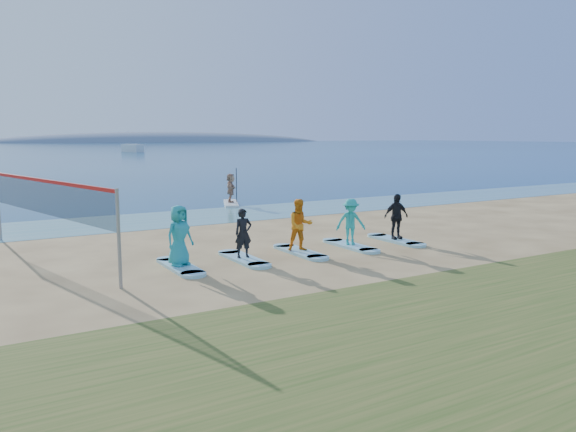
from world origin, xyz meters
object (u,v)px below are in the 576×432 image
student_1 (243,233)px  student_2 (300,225)px  surfboard_2 (300,252)px  student_3 (351,222)px  student_0 (179,235)px  paddleboard (231,203)px  boat_offshore_b (133,152)px  surfboard_0 (180,267)px  surfboard_4 (396,240)px  surfboard_1 (244,259)px  surfboard_3 (350,246)px  paddleboarder (231,188)px  student_4 (396,216)px  volleyball_net (46,198)px

student_1 → student_2: bearing=3.6°
surfboard_2 → student_3: 2.19m
student_0 → student_3: size_ratio=1.11×
paddleboard → boat_offshore_b: bearing=99.8°
student_0 → student_2: (4.05, 0.00, -0.03)m
student_0 → student_1: size_ratio=1.16×
surfboard_0 → paddleboard: bearing=59.6°
surfboard_4 → surfboard_1: bearing=180.0°
surfboard_2 → student_2: student_2 is taller
paddleboard → student_2: 13.44m
surfboard_0 → surfboard_2: bearing=0.0°
surfboard_1 → student_1: bearing=-90.0°
student_0 → student_3: 6.07m
student_0 → surfboard_0: bearing=71.4°
student_0 → surfboard_3: student_0 is taller
paddleboarder → student_3: bearing=-165.1°
surfboard_3 → student_3: bearing=-90.0°
paddleboard → student_4: size_ratio=1.85×
volleyball_net → student_2: bearing=-23.6°
boat_offshore_b → surfboard_1: size_ratio=2.78×
volleyball_net → surfboard_3: (9.12, -3.10, -1.86)m
boat_offshore_b → surfboard_2: (-25.84, -114.48, 0.04)m
student_2 → surfboard_1: bearing=-162.6°
student_0 → student_3: bearing=-18.6°
paddleboarder → student_4: 12.94m
student_3 → surfboard_4: 2.19m
student_0 → paddleboard: bearing=41.0°
volleyball_net → student_0: bearing=-45.4°
surfboard_1 → surfboard_4: size_ratio=1.00×
paddleboarder → student_1: size_ratio=1.06×
surfboard_4 → volleyball_net: bearing=164.5°
paddleboard → surfboard_3: paddleboard is taller
paddleboard → student_4: student_4 is taller
student_0 → student_4: student_0 is taller
surfboard_1 → student_1: size_ratio=1.47×
student_3 → student_1: bearing=-157.9°
volleyball_net → surfboard_0: volleyball_net is taller
surfboard_0 → surfboard_1: 2.02m
student_1 → surfboard_4: (6.07, 0.00, -0.79)m
student_3 → student_4: bearing=22.1°
student_0 → volleyball_net: bearing=116.0°
student_1 → surfboard_3: bearing=3.6°
boat_offshore_b → student_1: bearing=-121.6°
paddleboard → surfboard_0: bearing=-98.2°
surfboard_3 → surfboard_1: bearing=180.0°
paddleboarder → surfboard_0: bearing=171.2°
surfboard_0 → surfboard_4: (8.09, 0.00, 0.00)m
surfboard_2 → student_3: bearing=-0.0°
student_0 → student_4: 8.09m
surfboard_0 → surfboard_1: bearing=0.0°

